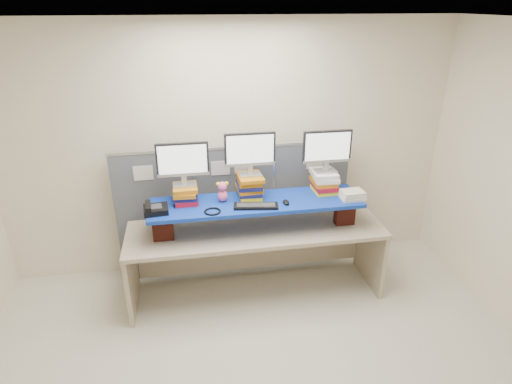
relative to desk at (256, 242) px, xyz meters
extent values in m
cube|color=#F0E2C5|center=(-0.15, -1.28, 0.76)|extent=(5.00, 4.00, 2.80)
cube|color=white|center=(-0.15, -1.28, 2.16)|extent=(5.00, 4.00, 0.01)
cube|color=#494E56|center=(-1.01, 0.50, 0.11)|extent=(0.85, 0.05, 1.50)
cube|color=#494E56|center=(-0.15, 0.50, 0.11)|extent=(0.85, 0.05, 1.50)
cube|color=#494E56|center=(0.72, 0.50, 0.11)|extent=(0.85, 0.05, 1.50)
cube|color=#B5B8BD|center=(-0.15, 0.50, 0.88)|extent=(2.60, 0.06, 0.03)
cube|color=silver|center=(-1.10, 0.47, 0.66)|extent=(0.20, 0.00, 0.16)
cube|color=silver|center=(-0.30, 0.47, 0.66)|extent=(0.20, 0.00, 0.16)
cube|color=silver|center=(-0.05, 0.47, 0.66)|extent=(0.20, 0.00, 0.16)
cube|color=silver|center=(0.75, 0.47, 0.66)|extent=(0.20, 0.00, 0.16)
cube|color=tan|center=(0.00, 0.00, 0.14)|extent=(2.63, 0.79, 0.04)
cube|color=tan|center=(-1.29, 0.01, -0.26)|extent=(0.05, 0.71, 0.75)
cube|color=tan|center=(1.29, -0.01, -0.26)|extent=(0.05, 0.71, 0.75)
cube|color=maroon|center=(-0.92, -0.04, 0.30)|extent=(0.20, 0.11, 0.27)
cube|color=maroon|center=(0.92, -0.06, 0.30)|extent=(0.20, 0.11, 0.27)
cube|color=navy|center=(0.00, 0.00, 0.45)|extent=(2.12, 0.55, 0.04)
cube|color=maroon|center=(-0.68, 0.11, 0.49)|extent=(0.23, 0.28, 0.05)
cube|color=navy|center=(-0.69, 0.12, 0.54)|extent=(0.25, 0.29, 0.04)
cube|color=#B76F11|center=(-0.69, 0.12, 0.58)|extent=(0.23, 0.30, 0.04)
cube|color=#B76F11|center=(-0.69, 0.11, 0.62)|extent=(0.24, 0.27, 0.04)
cube|color=yellow|center=(-0.04, 0.13, 0.49)|extent=(0.23, 0.31, 0.04)
cube|color=navy|center=(-0.04, 0.11, 0.53)|extent=(0.24, 0.28, 0.03)
cube|color=#B76F11|center=(-0.05, 0.13, 0.56)|extent=(0.26, 0.28, 0.04)
cube|color=navy|center=(-0.05, 0.13, 0.60)|extent=(0.25, 0.30, 0.04)
cube|color=#B76F11|center=(-0.05, 0.12, 0.64)|extent=(0.22, 0.27, 0.05)
cube|color=#B76F11|center=(-0.04, 0.11, 0.69)|extent=(0.25, 0.31, 0.04)
cube|color=yellow|center=(0.75, 0.11, 0.49)|extent=(0.25, 0.27, 0.04)
cube|color=maroon|center=(0.74, 0.10, 0.53)|extent=(0.23, 0.27, 0.05)
cube|color=#B76F11|center=(0.73, 0.12, 0.58)|extent=(0.23, 0.28, 0.04)
cube|color=white|center=(0.75, 0.11, 0.62)|extent=(0.25, 0.28, 0.04)
cube|color=white|center=(0.73, 0.12, 0.66)|extent=(0.24, 0.29, 0.05)
cube|color=#A1A1A6|center=(-0.69, 0.13, 0.65)|extent=(0.22, 0.14, 0.01)
cube|color=#A1A1A6|center=(-0.69, 0.13, 0.70)|extent=(0.05, 0.04, 0.09)
cube|color=black|center=(-0.69, 0.13, 0.91)|extent=(0.50, 0.04, 0.33)
cube|color=white|center=(-0.69, 0.11, 0.91)|extent=(0.46, 0.01, 0.29)
cube|color=#A1A1A6|center=(-0.04, 0.12, 0.71)|extent=(0.22, 0.14, 0.01)
cube|color=#A1A1A6|center=(-0.04, 0.12, 0.76)|extent=(0.05, 0.04, 0.09)
cube|color=black|center=(-0.04, 0.12, 0.97)|extent=(0.50, 0.04, 0.33)
cube|color=white|center=(-0.04, 0.10, 0.97)|extent=(0.46, 0.01, 0.29)
cube|color=#A1A1A6|center=(0.74, 0.11, 0.70)|extent=(0.22, 0.14, 0.01)
cube|color=#A1A1A6|center=(0.74, 0.11, 0.75)|extent=(0.05, 0.04, 0.09)
cube|color=black|center=(0.74, 0.11, 0.96)|extent=(0.50, 0.04, 0.33)
cube|color=white|center=(0.74, 0.09, 0.96)|extent=(0.46, 0.01, 0.29)
cube|color=black|center=(-0.02, -0.13, 0.48)|extent=(0.44, 0.21, 0.02)
cube|color=#2E2E30|center=(-0.02, -0.13, 0.49)|extent=(0.38, 0.15, 0.00)
ellipsoid|color=black|center=(0.28, -0.11, 0.48)|extent=(0.08, 0.12, 0.03)
cube|color=black|center=(-0.97, -0.07, 0.50)|extent=(0.24, 0.22, 0.06)
cube|color=#2E2E30|center=(-0.97, -0.07, 0.53)|extent=(0.12, 0.12, 0.01)
cube|color=black|center=(-1.04, -0.08, 0.54)|extent=(0.07, 0.20, 0.04)
torus|color=black|center=(-0.45, -0.16, 0.48)|extent=(0.20, 0.20, 0.02)
ellipsoid|color=#F15B92|center=(-0.32, 0.06, 0.53)|extent=(0.10, 0.09, 0.12)
sphere|color=#F15B92|center=(-0.32, 0.06, 0.63)|extent=(0.09, 0.09, 0.09)
sphere|color=yellow|center=(-0.37, 0.06, 0.66)|extent=(0.04, 0.04, 0.04)
sphere|color=yellow|center=(-0.28, 0.06, 0.66)|extent=(0.04, 0.04, 0.04)
cube|color=beige|center=(0.96, -0.11, 0.48)|extent=(0.24, 0.19, 0.03)
cube|color=beige|center=(0.96, -0.11, 0.51)|extent=(0.23, 0.18, 0.03)
cube|color=beige|center=(0.96, -0.11, 0.54)|extent=(0.22, 0.17, 0.03)
camera|label=1|loc=(-0.69, -3.77, 2.29)|focal=30.00mm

